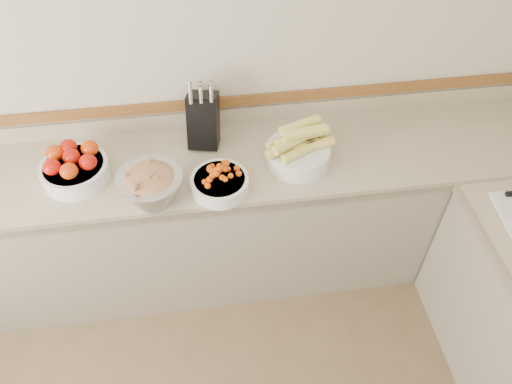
{
  "coord_description": "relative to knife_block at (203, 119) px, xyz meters",
  "views": [
    {
      "loc": [
        0.13,
        -0.21,
        2.7
      ],
      "look_at": [
        0.35,
        1.35,
        1.0
      ],
      "focal_mm": 35.0,
      "sensor_mm": 36.0,
      "label": 1
    }
  ],
  "objects": [
    {
      "name": "back_wall",
      "position": [
        -0.14,
        0.15,
        0.25
      ],
      "size": [
        4.0,
        0.0,
        4.0
      ],
      "primitive_type": "plane",
      "rotation": [
        1.57,
        0.0,
        0.0
      ],
      "color": "beige",
      "rests_on": "ground_plane"
    },
    {
      "name": "counter_back",
      "position": [
        -0.14,
        -0.17,
        -0.6
      ],
      "size": [
        4.0,
        0.65,
        1.08
      ],
      "color": "tan",
      "rests_on": "ground_plane"
    },
    {
      "name": "knife_block",
      "position": [
        0.0,
        0.0,
        0.0
      ],
      "size": [
        0.19,
        0.22,
        0.38
      ],
      "color": "black",
      "rests_on": "counter_back"
    },
    {
      "name": "tomato_bowl",
      "position": [
        -0.66,
        -0.18,
        -0.08
      ],
      "size": [
        0.34,
        0.34,
        0.17
      ],
      "color": "white",
      "rests_on": "counter_back"
    },
    {
      "name": "cherry_tomato_bowl",
      "position": [
        0.05,
        -0.36,
        -0.1
      ],
      "size": [
        0.29,
        0.29,
        0.15
      ],
      "color": "white",
      "rests_on": "counter_back"
    },
    {
      "name": "corn_bowl",
      "position": [
        0.46,
        -0.22,
        -0.07
      ],
      "size": [
        0.36,
        0.33,
        0.24
      ],
      "color": "white",
      "rests_on": "counter_back"
    },
    {
      "name": "rhubarb_bowl",
      "position": [
        -0.28,
        -0.38,
        -0.06
      ],
      "size": [
        0.32,
        0.32,
        0.18
      ],
      "color": "#B2B2BA",
      "rests_on": "counter_back"
    }
  ]
}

